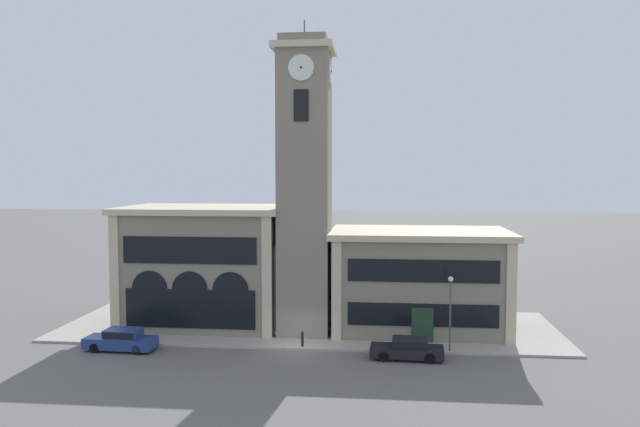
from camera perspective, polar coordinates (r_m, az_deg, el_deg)
The scene contains 9 objects.
ground_plane at distance 43.09m, azimuth -2.12°, elevation -12.40°, with size 300.00×300.00×0.00m, color #605E5B.
sidewalk_kerb at distance 49.10m, azimuth -1.09°, elevation -10.27°, with size 37.76×12.60×0.15m.
clock_tower at distance 45.61m, azimuth -1.41°, elevation 2.42°, with size 4.39×4.39×22.91m.
town_hall_left_wing at distance 49.98m, azimuth -10.41°, elevation -4.68°, with size 12.70×8.88×9.34m.
town_hall_right_wing at distance 48.24m, azimuth 9.08°, elevation -6.00°, with size 13.44×8.88×7.63m.
parked_car_near at distance 44.90m, azimuth -17.70°, elevation -10.90°, with size 4.83×1.96×1.47m.
parked_car_mid at distance 41.39m, azimuth 8.04°, elevation -12.09°, with size 4.75×2.03×1.35m.
street_lamp at distance 42.44m, azimuth 11.83°, elevation -7.86°, with size 0.36×0.36×5.01m.
bollard at distance 43.31m, azimuth -1.62°, elevation -11.39°, with size 0.18×0.18×1.06m.
Camera 1 is at (5.73, -40.97, 12.04)m, focal length 35.00 mm.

